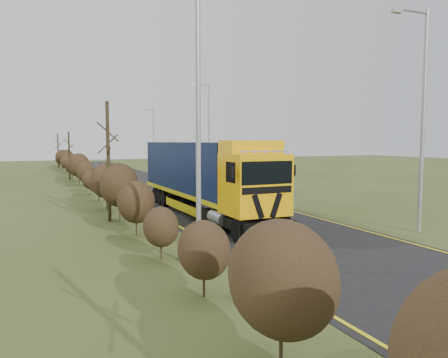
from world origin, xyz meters
TOP-DOWN VIEW (x-y plane):
  - ground at (0.00, 0.00)m, footprint 160.00×160.00m
  - road at (0.00, 10.00)m, footprint 8.00×120.00m
  - layby at (6.50, 20.00)m, footprint 6.00×18.00m
  - lane_markings at (0.00, 9.69)m, footprint 7.52×116.00m
  - hedgerow at (-6.00, 7.89)m, footprint 2.24×102.04m
  - lorry at (-1.53, 3.66)m, footprint 2.87×14.76m
  - car_red_hatchback at (6.30, 20.52)m, footprint 3.38×4.68m
  - car_blue_sedan at (6.94, 22.39)m, footprint 3.35×4.65m
  - streetlight_near at (5.67, -4.23)m, footprint 2.06×0.19m
  - streetlight_mid at (5.49, 20.80)m, footprint 2.03×0.19m
  - streetlight_far at (5.44, 41.53)m, footprint 1.84×0.18m
  - left_pole at (-5.20, -5.54)m, footprint 0.16×0.16m
  - speed_sign at (4.72, 10.23)m, footprint 0.69×0.10m
  - warning_board at (5.67, 27.54)m, footprint 0.76×0.11m

SIDE VIEW (x-z plane):
  - ground at x=0.00m, z-range 0.00..0.00m
  - road at x=0.00m, z-range 0.00..0.02m
  - layby at x=6.50m, z-range 0.00..0.02m
  - lane_markings at x=0.00m, z-range 0.03..0.03m
  - car_blue_sedan at x=6.94m, z-range 0.00..1.46m
  - car_red_hatchback at x=6.30m, z-range 0.00..1.48m
  - warning_board at x=5.67m, z-range 0.23..2.22m
  - hedgerow at x=-6.00m, z-range -1.41..4.64m
  - speed_sign at x=4.72m, z-range 0.51..3.00m
  - lorry at x=-1.53m, z-range 0.28..4.38m
  - left_pole at x=-5.20m, z-range 0.00..8.75m
  - streetlight_far at x=5.44m, z-range 0.42..9.03m
  - streetlight_mid at x=5.49m, z-range 0.50..10.07m
  - streetlight_near at x=5.67m, z-range 0.52..10.23m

